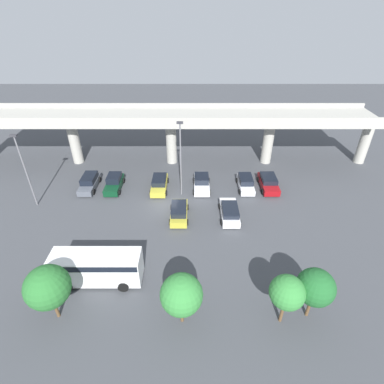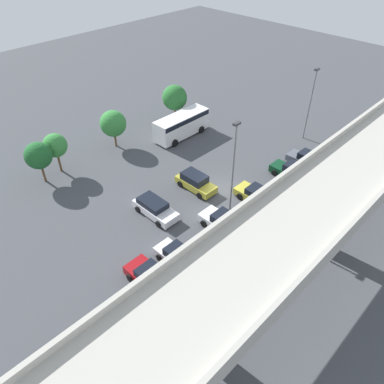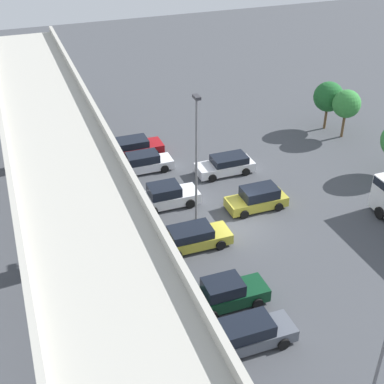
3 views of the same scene
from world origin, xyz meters
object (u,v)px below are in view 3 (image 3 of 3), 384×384
(parked_car_2, at_px, (193,237))
(tree_front_far_right, at_px, (329,97))
(parked_car_6, at_px, (144,162))
(parked_car_1, at_px, (227,293))
(parked_car_5, at_px, (226,165))
(tree_front_right, at_px, (347,104))
(parked_car_4, at_px, (167,196))
(parked_car_0, at_px, (249,334))
(parked_car_7, at_px, (134,147))
(lamp_post_mid_lot, at_px, (196,152))
(parked_car_3, at_px, (257,199))

(parked_car_2, distance_m, tree_front_far_right, 22.17)
(parked_car_6, bearing_deg, parked_car_2, -89.12)
(parked_car_1, distance_m, parked_car_5, 15.06)
(parked_car_5, xyz_separation_m, tree_front_right, (2.48, -12.57, 2.47))
(parked_car_4, relative_size, parked_car_6, 1.02)
(parked_car_2, relative_size, parked_car_6, 1.09)
(tree_front_far_right, bearing_deg, parked_car_0, 139.92)
(parked_car_6, height_order, parked_car_7, parked_car_6)
(parked_car_0, distance_m, parked_car_6, 19.63)
(tree_front_right, bearing_deg, lamp_post_mid_lot, 114.60)
(parked_car_1, bearing_deg, parked_car_7, 90.49)
(parked_car_7, bearing_deg, parked_car_5, -42.18)
(parked_car_5, bearing_deg, tree_front_right, -168.86)
(parked_car_1, xyz_separation_m, parked_car_7, (19.37, 0.17, -0.04))
(parked_car_0, height_order, lamp_post_mid_lot, lamp_post_mid_lot)
(parked_car_1, xyz_separation_m, parked_car_2, (5.67, -0.07, -0.07))
(parked_car_5, xyz_separation_m, parked_car_7, (5.52, 6.10, 0.02))
(parked_car_5, relative_size, parked_car_7, 0.98)
(parked_car_4, distance_m, parked_car_7, 8.41)
(parked_car_6, bearing_deg, parked_car_7, 91.31)
(parked_car_2, bearing_deg, parked_car_0, -91.39)
(parked_car_1, relative_size, parked_car_7, 0.94)
(parked_car_2, distance_m, parked_car_3, 6.51)
(parked_car_2, distance_m, lamp_post_mid_lot, 5.52)
(parked_car_2, height_order, tree_front_right, tree_front_right)
(parked_car_4, bearing_deg, parked_car_2, -89.27)
(parked_car_6, relative_size, tree_front_right, 1.00)
(lamp_post_mid_lot, bearing_deg, parked_car_0, 172.69)
(parked_car_6, relative_size, lamp_post_mid_lot, 0.48)
(parked_car_4, bearing_deg, tree_front_right, 16.16)
(parked_car_5, bearing_deg, parked_car_6, -23.68)
(tree_front_far_right, bearing_deg, lamp_post_mid_lot, 120.90)
(parked_car_5, height_order, parked_car_6, parked_car_6)
(parked_car_2, height_order, lamp_post_mid_lot, lamp_post_mid_lot)
(tree_front_right, bearing_deg, parked_car_3, 122.52)
(tree_front_right, bearing_deg, parked_car_0, 136.23)
(parked_car_5, relative_size, parked_car_6, 1.05)
(tree_front_right, xyz_separation_m, tree_front_far_right, (2.13, 0.48, -0.05))
(parked_car_2, bearing_deg, parked_car_1, -90.67)
(parked_car_7, bearing_deg, parked_car_3, -60.76)
(parked_car_3, bearing_deg, tree_front_right, -147.48)
(parked_car_3, xyz_separation_m, parked_car_7, (11.02, 6.17, -0.04))
(parked_car_4, height_order, tree_front_far_right, tree_front_far_right)
(lamp_post_mid_lot, bearing_deg, parked_car_7, 7.87)
(parked_car_2, distance_m, parked_car_7, 13.70)
(parked_car_4, xyz_separation_m, parked_car_7, (8.41, 0.17, -0.04))
(parked_car_6, xyz_separation_m, lamp_post_mid_lot, (-8.03, -1.44, 4.57))
(tree_front_right, bearing_deg, parked_car_5, 101.14)
(parked_car_1, relative_size, parked_car_3, 1.02)
(parked_car_1, bearing_deg, tree_front_far_right, 45.67)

